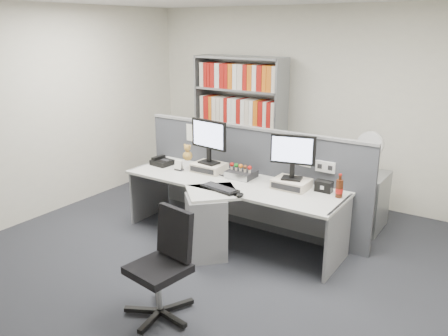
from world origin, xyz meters
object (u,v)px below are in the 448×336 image
Objects in this scene: monitor_right at (293,153)px; desktop_pc at (241,174)px; desk at (221,209)px; cola_bottle at (339,189)px; desk_calendar at (179,166)px; monitor_left at (209,138)px; shelving_unit at (239,126)px; filing_cabinet at (365,201)px; keyboard at (220,188)px; office_chair at (165,261)px; desk_phone at (162,162)px; speaker at (324,186)px; mouse at (240,195)px; desk_fan at (370,148)px.

monitor_right reaches higher than desktop_pc.
cola_bottle is at bearing 18.06° from desk.
monitor_right reaches higher than desk_calendar.
monitor_left is 1.66m from cola_bottle.
filing_cabinet is (2.10, -0.45, -0.63)m from shelving_unit.
monitor_left is 0.52m from desk_calendar.
office_chair reaches higher than keyboard.
desktop_pc is at bearing 93.01° from keyboard.
desk_phone is 2.11m from speaker.
mouse is at bearing -58.32° from shelving_unit.
shelving_unit is at bearing 115.96° from desk.
desk_calendar is 1.65m from shelving_unit.
mouse is 1.82m from filing_cabinet.
desk_phone is 2.07× the size of desk_calendar.
desktop_pc is 2.50× the size of desk_calendar.
desk_phone is at bearing 131.16° from office_chair.
desk_phone is at bearing -170.53° from monitor_left.
cola_bottle is 0.27× the size of office_chair.
filing_cabinet is at bearing -12.07° from shelving_unit.
desk is 1.30× the size of shelving_unit.
office_chair is at bearing -117.64° from cola_bottle.
speaker is at bearing -101.86° from desk_fan.
desk is 8.39× the size of desktop_pc.
desk_fan reaches higher than speaker.
mouse is 2.37m from shelving_unit.
desk_fan reaches higher than cola_bottle.
filing_cabinet is 2.87m from office_chair.
desk_fan is at bearing -90.00° from filing_cabinet.
monitor_right reaches higher than speaker.
cola_bottle reaches higher than speaker.
desk_fan is (1.16, 1.49, 0.30)m from keyboard.
desk is at bearing -130.62° from desk_fan.
desktop_pc reaches higher than desk.
desktop_pc is 1.22× the size of cola_bottle.
monitor_right is at bearing -179.23° from cola_bottle.
office_chair is at bearing -91.80° from mouse.
monitor_right is 3.96× the size of desk_calendar.
desk_calendar is (-1.43, -0.17, -0.34)m from monitor_right.
desk_fan is at bearing 31.85° from monitor_left.
mouse is 1.19m from office_chair.
office_chair reaches higher than desk_calendar.
mouse is at bearing -121.22° from monitor_right.
monitor_left is at bearing -178.36° from desktop_pc.
desk_fan is at bearing 26.13° from desk_phone.
desk_phone is 1.01× the size of cola_bottle.
monitor_right reaches higher than mouse.
cola_bottle is 0.13× the size of shelving_unit.
keyboard is 1.11m from speaker.
mouse is (0.30, -0.07, 0.01)m from keyboard.
filing_cabinet is at bearing 52.17° from keyboard.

